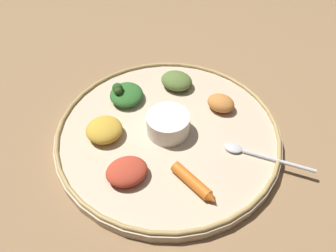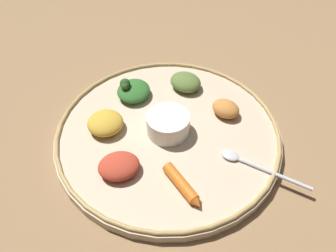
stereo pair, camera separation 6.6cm
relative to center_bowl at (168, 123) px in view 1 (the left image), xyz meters
name	(u,v)px [view 1 (the left image)]	position (x,y,z in m)	size (l,w,h in m)	color
ground_plane	(168,138)	(0.00, 0.00, -0.04)	(2.40, 2.40, 0.00)	olive
platter	(168,134)	(0.00, 0.00, -0.03)	(0.44, 0.44, 0.02)	#C6B293
platter_rim	(168,130)	(0.00, 0.00, -0.02)	(0.44, 0.44, 0.01)	tan
center_bowl	(168,123)	(0.00, 0.00, 0.00)	(0.08, 0.08, 0.04)	silver
spoon	(254,154)	(0.12, 0.12, -0.02)	(0.13, 0.12, 0.01)	silver
greens_pile	(126,94)	(-0.12, -0.04, -0.01)	(0.10, 0.10, 0.04)	#2D6628
carrot_near_spoon	(194,183)	(0.13, -0.02, -0.01)	(0.10, 0.04, 0.02)	orange
mound_lentil_yellow	(104,130)	(-0.04, -0.11, -0.01)	(0.07, 0.07, 0.03)	gold
mound_squash	(221,103)	(-0.01, 0.13, -0.01)	(0.06, 0.05, 0.03)	#C67A38
mound_berbere_red	(127,171)	(0.06, -0.11, -0.01)	(0.07, 0.06, 0.03)	#B73D28
mound_collards	(177,81)	(-0.11, 0.08, -0.01)	(0.07, 0.06, 0.03)	#567033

